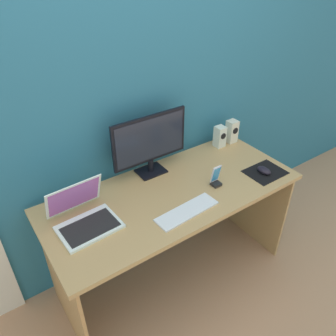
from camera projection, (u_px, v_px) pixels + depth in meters
The scene contains 11 objects.
ground_plane at pixel (172, 273), 2.45m from camera, with size 8.00×8.00×0.00m, color tan.
wall_back at pixel (136, 93), 2.02m from camera, with size 6.00×0.04×2.50m, color teal.
desk at pixel (173, 210), 2.11m from camera, with size 1.58×0.68×0.76m.
monitor at pixel (151, 142), 2.08m from camera, with size 0.52×0.14×0.40m.
speaker_right at pixel (232, 131), 2.49m from camera, with size 0.07×0.07×0.17m.
speaker_near_monitor at pixel (220, 137), 2.43m from camera, with size 0.07×0.07×0.16m.
laptop at pixel (84, 217), 1.77m from camera, with size 0.33×0.32×0.22m.
keyboard_external at pixel (187, 211), 1.87m from camera, with size 0.38×0.12×0.01m, color white.
mousepad at pixel (265, 172), 2.19m from camera, with size 0.25×0.20×0.00m, color black.
mouse at pixel (264, 170), 2.18m from camera, with size 0.06×0.10×0.04m, color black.
phone_in_dock at pixel (216, 178), 2.06m from camera, with size 0.06×0.06×0.14m.
Camera 1 is at (-0.94, -1.30, 2.01)m, focal length 35.86 mm.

